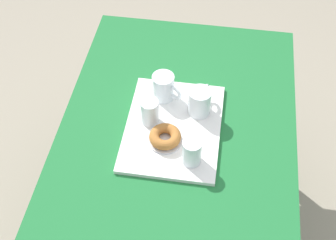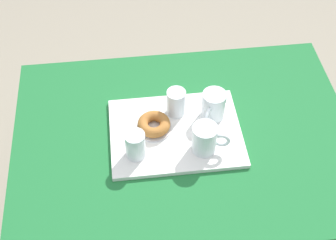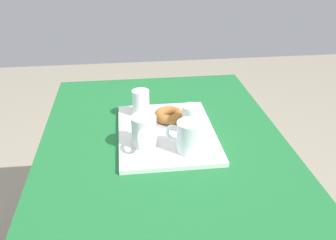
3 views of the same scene
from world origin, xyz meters
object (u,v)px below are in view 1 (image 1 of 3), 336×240
object	(u,v)px
dining_table	(178,143)
serving_tray	(173,127)
tea_mug_left	(164,88)
water_glass_far	(192,153)
donut_plate_left	(165,140)
water_glass_near	(150,112)
sugar_donut_left	(165,137)
tea_mug_right	(200,102)

from	to	relation	value
dining_table	serving_tray	bearing A→B (deg)	-27.44
dining_table	serving_tray	world-z (taller)	serving_tray
tea_mug_left	dining_table	bearing A→B (deg)	33.38
dining_table	water_glass_far	world-z (taller)	water_glass_far
donut_plate_left	serving_tray	bearing A→B (deg)	165.89
water_glass_near	sugar_donut_left	distance (m)	0.11
tea_mug_left	sugar_donut_left	bearing A→B (deg)	10.25
water_glass_near	dining_table	bearing A→B (deg)	99.46
dining_table	tea_mug_right	world-z (taller)	tea_mug_right
water_glass_far	sugar_donut_left	xyz separation A→B (m)	(-0.07, -0.10, -0.02)
serving_tray	sugar_donut_left	distance (m)	0.08
dining_table	tea_mug_left	size ratio (longest dim) A/B	9.98
water_glass_near	sugar_donut_left	xyz separation A→B (m)	(0.08, 0.07, -0.02)
serving_tray	water_glass_near	xyz separation A→B (m)	(-0.01, -0.08, 0.05)
water_glass_near	sugar_donut_left	bearing A→B (deg)	39.10
water_glass_far	tea_mug_right	bearing A→B (deg)	179.36
tea_mug_left	water_glass_near	size ratio (longest dim) A/B	1.18
tea_mug_left	donut_plate_left	bearing A→B (deg)	10.25
tea_mug_right	donut_plate_left	bearing A→B (deg)	-33.25
tea_mug_right	serving_tray	bearing A→B (deg)	-44.99
tea_mug_right	sugar_donut_left	distance (m)	0.18
sugar_donut_left	water_glass_near	bearing A→B (deg)	-140.90
serving_tray	sugar_donut_left	world-z (taller)	sugar_donut_left
tea_mug_left	sugar_donut_left	size ratio (longest dim) A/B	1.05
serving_tray	water_glass_far	distance (m)	0.16
tea_mug_right	sugar_donut_left	size ratio (longest dim) A/B	1.11
dining_table	water_glass_far	size ratio (longest dim) A/B	11.74
dining_table	water_glass_near	distance (m)	0.20
serving_tray	tea_mug_right	world-z (taller)	tea_mug_right
serving_tray	water_glass_far	size ratio (longest dim) A/B	4.48
serving_tray	tea_mug_left	bearing A→B (deg)	-157.83
donut_plate_left	sugar_donut_left	world-z (taller)	sugar_donut_left
serving_tray	tea_mug_right	xyz separation A→B (m)	(-0.08, 0.08, 0.05)
dining_table	donut_plate_left	size ratio (longest dim) A/B	9.83
tea_mug_left	water_glass_far	xyz separation A→B (m)	(0.27, 0.13, -0.00)
tea_mug_right	water_glass_near	xyz separation A→B (m)	(0.07, -0.16, -0.00)
dining_table	tea_mug_right	xyz separation A→B (m)	(-0.05, 0.07, 0.18)
serving_tray	water_glass_near	bearing A→B (deg)	-98.09
serving_tray	water_glass_far	world-z (taller)	water_glass_far
water_glass_near	serving_tray	bearing A→B (deg)	81.91
water_glass_far	water_glass_near	bearing A→B (deg)	-132.27
water_glass_near	donut_plate_left	size ratio (longest dim) A/B	0.84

